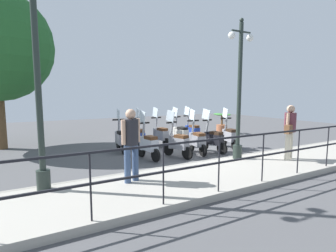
{
  "coord_description": "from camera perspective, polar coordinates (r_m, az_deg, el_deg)",
  "views": [
    {
      "loc": [
        -8.03,
        5.15,
        2.05
      ],
      "look_at": [
        0.2,
        0.5,
        0.9
      ],
      "focal_mm": 28.0,
      "sensor_mm": 36.0,
      "label": 1
    }
  ],
  "objects": [
    {
      "name": "ground_plane",
      "position": [
        9.76,
        3.15,
        -5.2
      ],
      "size": [
        28.0,
        28.0,
        0.0
      ],
      "primitive_type": "plane",
      "color": "#4C4C4F"
    },
    {
      "name": "promenade_walkway",
      "position": [
        7.36,
        16.65,
        -8.92
      ],
      "size": [
        2.2,
        20.0,
        0.15
      ],
      "color": "#A39E93",
      "rests_on": "ground_plane"
    },
    {
      "name": "fence_railing",
      "position": [
        6.52,
        23.55,
        -3.86
      ],
      "size": [
        0.04,
        16.03,
        1.07
      ],
      "color": "black",
      "rests_on": "promenade_walkway"
    },
    {
      "name": "lamp_post_near",
      "position": [
        7.91,
        15.21,
        5.77
      ],
      "size": [
        0.26,
        0.9,
        4.02
      ],
      "color": "#232D28",
      "rests_on": "promenade_walkway"
    },
    {
      "name": "lamp_post_far",
      "position": [
        5.64,
        -26.47,
        8.21
      ],
      "size": [
        0.26,
        0.9,
        4.69
      ],
      "color": "#232D28",
      "rests_on": "promenade_walkway"
    },
    {
      "name": "pedestrian_with_bag",
      "position": [
        8.34,
        24.97,
        -0.4
      ],
      "size": [
        0.43,
        0.62,
        1.59
      ],
      "rotation": [
        0.0,
        0.0,
        0.3
      ],
      "color": "beige",
      "rests_on": "promenade_walkway"
    },
    {
      "name": "pedestrian_distant",
      "position": [
        5.69,
        -8.05,
        -2.96
      ],
      "size": [
        0.4,
        0.47,
        1.59
      ],
      "rotation": [
        0.0,
        0.0,
        3.46
      ],
      "color": "#384C70",
      "rests_on": "promenade_walkway"
    },
    {
      "name": "potted_palm",
      "position": [
        14.06,
        11.63,
        0.24
      ],
      "size": [
        1.06,
        0.66,
        1.05
      ],
      "color": "#9E5B3D",
      "rests_on": "ground_plane"
    },
    {
      "name": "scooter_near_0",
      "position": [
        10.17,
        13.2,
        -2.12
      ],
      "size": [
        1.22,
        0.49,
        1.54
      ],
      "rotation": [
        0.0,
        0.0,
        -0.2
      ],
      "color": "black",
      "rests_on": "ground_plane"
    },
    {
      "name": "scooter_near_1",
      "position": [
        9.37,
        9.76,
        -2.79
      ],
      "size": [
        1.22,
        0.49,
        1.54
      ],
      "rotation": [
        0.0,
        0.0,
        0.21
      ],
      "color": "black",
      "rests_on": "ground_plane"
    },
    {
      "name": "scooter_near_2",
      "position": [
        9.05,
        6.3,
        -3.08
      ],
      "size": [
        1.23,
        0.44,
        1.54
      ],
      "rotation": [
        0.0,
        0.0,
        -0.1
      ],
      "color": "black",
      "rests_on": "ground_plane"
    },
    {
      "name": "scooter_near_3",
      "position": [
        8.52,
        2.15,
        -3.67
      ],
      "size": [
        1.2,
        0.54,
        1.54
      ],
      "rotation": [
        0.0,
        0.0,
        0.29
      ],
      "color": "black",
      "rests_on": "ground_plane"
    },
    {
      "name": "scooter_near_4",
      "position": [
        8.3,
        -4.33,
        -3.97
      ],
      "size": [
        1.23,
        0.45,
        1.54
      ],
      "rotation": [
        0.0,
        0.0,
        0.14
      ],
      "color": "black",
      "rests_on": "ground_plane"
    },
    {
      "name": "scooter_far_0",
      "position": [
        11.17,
        5.21,
        -1.16
      ],
      "size": [
        1.23,
        0.44,
        1.54
      ],
      "rotation": [
        0.0,
        0.0,
        0.09
      ],
      "color": "black",
      "rests_on": "ground_plane"
    },
    {
      "name": "scooter_far_1",
      "position": [
        10.52,
        2.63,
        -1.64
      ],
      "size": [
        1.23,
        0.44,
        1.54
      ],
      "rotation": [
        0.0,
        0.0,
        0.12
      ],
      "color": "black",
      "rests_on": "ground_plane"
    },
    {
      "name": "scooter_far_2",
      "position": [
        10.21,
        -1.7,
        -1.89
      ],
      "size": [
        1.23,
        0.44,
        1.54
      ],
      "rotation": [
        0.0,
        0.0,
        0.12
      ],
      "color": "black",
      "rests_on": "ground_plane"
    },
    {
      "name": "scooter_far_3",
      "position": [
        9.88,
        -6.21,
        -2.23
      ],
      "size": [
        1.22,
        0.49,
        1.54
      ],
      "rotation": [
        0.0,
        0.0,
        -0.21
      ],
      "color": "black",
      "rests_on": "ground_plane"
    },
    {
      "name": "scooter_far_4",
      "position": [
        9.49,
        -10.24,
        -2.68
      ],
      "size": [
        1.23,
        0.44,
        1.54
      ],
      "rotation": [
        0.0,
        0.0,
        -0.11
      ],
      "color": "black",
      "rests_on": "ground_plane"
    }
  ]
}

